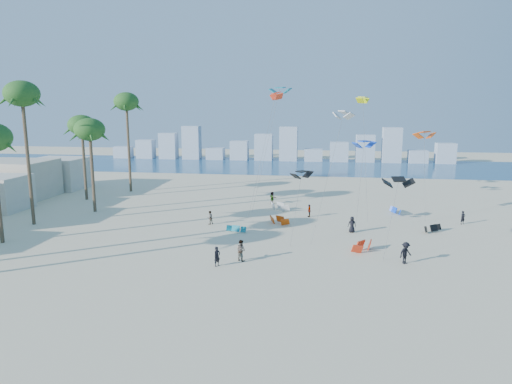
# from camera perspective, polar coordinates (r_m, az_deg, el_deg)

# --- Properties ---
(ground) EXTENTS (220.00, 220.00, 0.00)m
(ground) POSITION_cam_1_polar(r_m,az_deg,el_deg) (34.42, -9.08, -12.25)
(ground) COLOR beige
(ground) RESTS_ON ground
(ocean) EXTENTS (220.00, 220.00, 0.00)m
(ocean) POSITION_cam_1_polar(r_m,az_deg,el_deg) (103.49, 2.90, 3.34)
(ocean) COLOR navy
(ocean) RESTS_ON ground
(kitesurfer_near) EXTENTS (0.70, 0.75, 1.72)m
(kitesurfer_near) POSITION_cam_1_polar(r_m,az_deg,el_deg) (38.81, -4.93, -8.09)
(kitesurfer_near) COLOR black
(kitesurfer_near) RESTS_ON ground
(kitesurfer_mid) EXTENTS (1.16, 1.09, 1.89)m
(kitesurfer_mid) POSITION_cam_1_polar(r_m,az_deg,el_deg) (39.99, -1.93, -7.35)
(kitesurfer_mid) COLOR gray
(kitesurfer_mid) RESTS_ON ground
(kitesurfers_far) EXTENTS (29.61, 24.01, 1.93)m
(kitesurfers_far) POSITION_cam_1_polar(r_m,az_deg,el_deg) (50.95, 8.60, -3.56)
(kitesurfers_far) COLOR black
(kitesurfers_far) RESTS_ON ground
(grounded_kites) EXTENTS (23.66, 18.55, 0.94)m
(grounded_kites) POSITION_cam_1_polar(r_m,az_deg,el_deg) (52.24, 9.05, -3.72)
(grounded_kites) COLOR #0B7389
(grounded_kites) RESTS_ON ground
(flying_kites) EXTENTS (30.29, 23.39, 16.35)m
(flying_kites) POSITION_cam_1_polar(r_m,az_deg,el_deg) (52.34, 12.00, 8.08)
(flying_kites) COLOR black
(flying_kites) RESTS_ON ground
(palm_row) EXTENTS (8.94, 44.80, 16.15)m
(palm_row) POSITION_cam_1_polar(r_m,az_deg,el_deg) (56.15, -26.25, 7.97)
(palm_row) COLOR brown
(palm_row) RESTS_ON ground
(distant_skyline) EXTENTS (85.00, 3.00, 8.40)m
(distant_skyline) POSITION_cam_1_polar(r_m,az_deg,el_deg) (113.16, 2.80, 5.55)
(distant_skyline) COLOR #9EADBF
(distant_skyline) RESTS_ON ground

